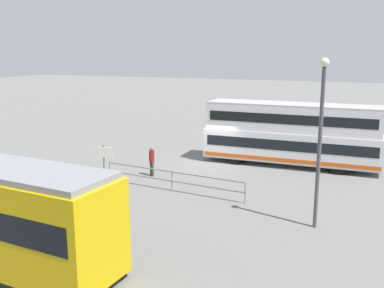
{
  "coord_description": "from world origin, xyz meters",
  "views": [
    {
      "loc": [
        -8.58,
        26.31,
        7.31
      ],
      "look_at": [
        -0.19,
        4.71,
        2.32
      ],
      "focal_mm": 41.35,
      "sensor_mm": 36.0,
      "label": 1
    }
  ],
  "objects_px": {
    "double_decker_bus": "(291,134)",
    "street_lamp": "(320,132)",
    "info_sign": "(104,159)",
    "pedestrian_near_railing": "(152,159)"
  },
  "relations": [
    {
      "from": "pedestrian_near_railing",
      "to": "info_sign",
      "type": "bearing_deg",
      "value": 66.2
    },
    {
      "from": "double_decker_bus",
      "to": "pedestrian_near_railing",
      "type": "xyz_separation_m",
      "value": [
        7.18,
        5.39,
        -1.03
      ]
    },
    {
      "from": "info_sign",
      "to": "double_decker_bus",
      "type": "bearing_deg",
      "value": -135.34
    },
    {
      "from": "street_lamp",
      "to": "info_sign",
      "type": "bearing_deg",
      "value": -7.24
    },
    {
      "from": "double_decker_bus",
      "to": "street_lamp",
      "type": "xyz_separation_m",
      "value": [
        -2.59,
        9.81,
        2.04
      ]
    },
    {
      "from": "info_sign",
      "to": "street_lamp",
      "type": "xyz_separation_m",
      "value": [
        -11.09,
        1.41,
        2.47
      ]
    },
    {
      "from": "double_decker_bus",
      "to": "pedestrian_near_railing",
      "type": "height_order",
      "value": "double_decker_bus"
    },
    {
      "from": "pedestrian_near_railing",
      "to": "street_lamp",
      "type": "relative_size",
      "value": 0.25
    },
    {
      "from": "info_sign",
      "to": "pedestrian_near_railing",
      "type": "bearing_deg",
      "value": -113.8
    },
    {
      "from": "double_decker_bus",
      "to": "info_sign",
      "type": "height_order",
      "value": "double_decker_bus"
    }
  ]
}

